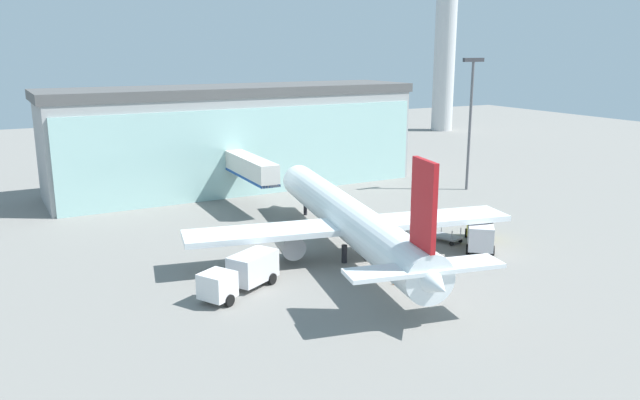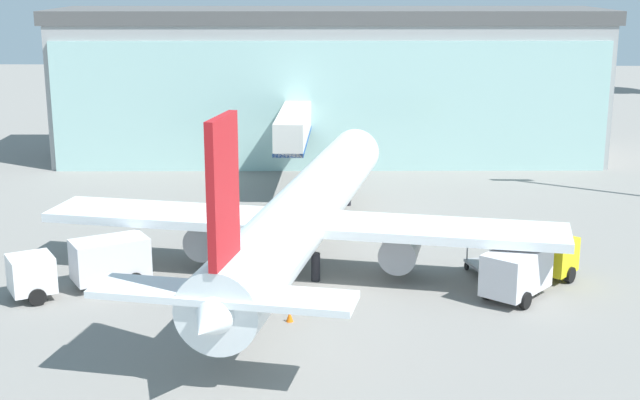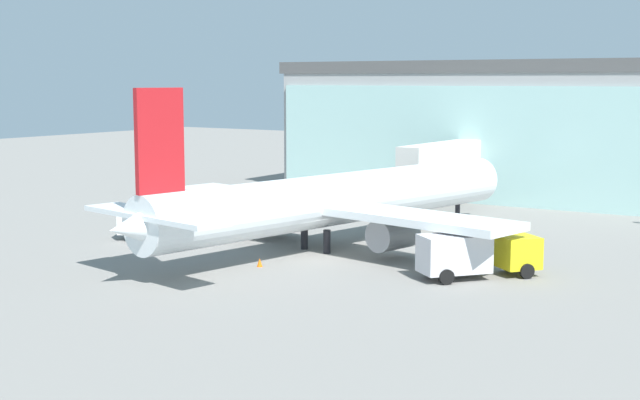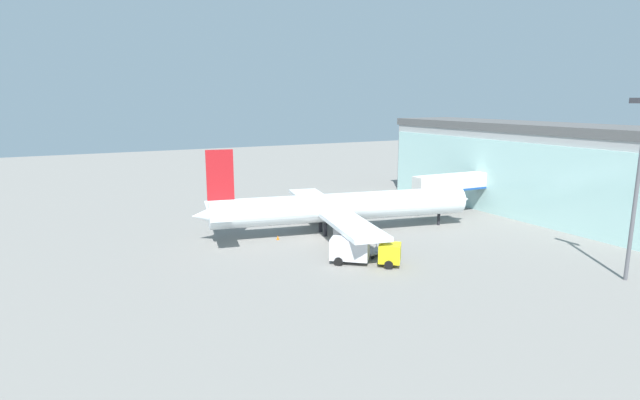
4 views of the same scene
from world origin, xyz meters
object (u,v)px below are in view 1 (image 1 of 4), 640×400
airplane (349,219)px  safety_cone_wingtip (227,278)px  jet_bridge (247,167)px  apron_light_mast (471,112)px  fuel_truck (480,232)px  control_tower (446,32)px  catering_truck (242,273)px  safety_cone_nose (395,281)px  baggage_cart (446,237)px

airplane → safety_cone_wingtip: 12.50m
jet_bridge → apron_light_mast: (29.18, -4.71, 5.57)m
fuel_truck → safety_cone_wingtip: size_ratio=12.84×
control_tower → fuel_truck: (-51.78, -72.22, -20.54)m
control_tower → catering_truck: 106.70m
control_tower → apron_light_mast: size_ratio=2.20×
jet_bridge → safety_cone_nose: bearing=-176.8°
airplane → control_tower: bearing=-32.6°
apron_light_mast → safety_cone_wingtip: size_ratio=31.16×
apron_light_mast → airplane: bearing=-149.2°
jet_bridge → control_tower: size_ratio=0.39×
control_tower → safety_cone_wingtip: (-75.96, -69.92, -21.74)m
airplane → safety_cone_wingtip: (-12.04, -1.37, -3.06)m
apron_light_mast → baggage_cart: 26.35m
apron_light_mast → airplane: size_ratio=0.46×
fuel_truck → baggage_cart: size_ratio=2.25×
safety_cone_wingtip → baggage_cart: bearing=0.9°
jet_bridge → safety_cone_wingtip: (-10.38, -22.50, -4.43)m
control_tower → catering_truck: (-75.56, -72.48, -20.54)m
jet_bridge → safety_cone_nose: (1.26, -29.33, -4.43)m
fuel_truck → safety_cone_nose: fuel_truck is taller
safety_cone_wingtip → catering_truck: bearing=-81.3°
fuel_truck → safety_cone_wingtip: 24.32m
baggage_cart → apron_light_mast: bearing=119.2°
safety_cone_nose → control_tower: bearing=50.0°
jet_bridge → baggage_cart: (12.02, -22.15, -4.21)m
jet_bridge → catering_truck: bearing=159.1°
catering_truck → fuel_truck: (23.79, 0.26, 0.00)m
fuel_truck → safety_cone_nose: (-12.54, -4.53, -1.19)m
apron_light_mast → baggage_cart: (-17.15, -17.44, -9.78)m
baggage_cart → safety_cone_wingtip: bearing=-105.4°
catering_truck → safety_cone_wingtip: 2.85m
catering_truck → safety_cone_wingtip: bearing=-111.9°
airplane → apron_light_mast: bearing=-48.8°
airplane → baggage_cart: 10.79m
baggage_cart → safety_cone_wingtip: baggage_cart is taller
catering_truck → control_tower: bearing=-166.8°
jet_bridge → control_tower: control_tower is taller
safety_cone_nose → jet_bridge: bearing=92.5°
control_tower → safety_cone_wingtip: control_tower is taller
fuel_truck → safety_cone_wingtip: (-24.18, 2.30, -1.19)m
control_tower → apron_light_mast: 64.65m
baggage_cart → jet_bridge: bearing=-167.8°
baggage_cart → catering_truck: bearing=-98.7°
catering_truck → safety_cone_wingtip: (-0.39, 2.56, -1.19)m
control_tower → apron_light_mast: bearing=-124.9°
fuel_truck → baggage_cart: bearing=72.8°
control_tower → baggage_cart: 90.39m
control_tower → airplane: 95.57m
catering_truck → safety_cone_wingtip: catering_truck is taller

